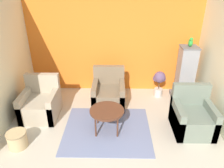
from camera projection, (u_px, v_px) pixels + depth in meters
name	position (u px, v px, depth m)	size (l,w,h in m)	color
wall_back_accent	(113.00, 44.00, 5.71)	(4.56, 0.06, 2.60)	orange
wall_left	(0.00, 66.00, 4.36)	(0.06, 3.04, 2.60)	beige
area_rug	(107.00, 130.00, 4.60)	(1.79, 1.59, 0.01)	slate
coffee_table	(107.00, 112.00, 4.40)	(0.70, 0.70, 0.50)	#512D1E
armchair_left	(41.00, 104.00, 4.95)	(0.77, 0.83, 0.91)	tan
armchair_right	(192.00, 117.00, 4.50)	(0.77, 0.83, 0.91)	slate
armchair_middle	(109.00, 94.00, 5.38)	(0.77, 0.83, 0.91)	#7A664C
birdcage	(185.00, 75.00, 5.52)	(0.56, 0.56, 1.40)	slate
parrot	(191.00, 42.00, 5.14)	(0.11, 0.19, 0.23)	green
potted_plant	(159.00, 81.00, 5.69)	(0.33, 0.30, 0.70)	beige
wicker_basket	(17.00, 139.00, 4.09)	(0.38, 0.38, 0.32)	tan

